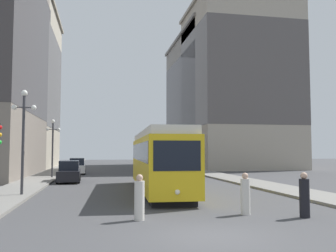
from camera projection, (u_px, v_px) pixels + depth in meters
The scene contains 15 objects.
ground_plane at pixel (212, 236), 11.47m from camera, with size 200.00×200.00×0.00m, color #424244.
sidewalk_left at pixel (58, 170), 49.06m from camera, with size 3.04×120.00×0.15m, color gray.
sidewalk_right at pixel (186, 169), 52.33m from camera, with size 3.04×120.00×0.15m, color gray.
streetcar at pixel (158, 159), 24.00m from camera, with size 3.25×14.93×3.89m.
transit_bus at pixel (164, 157), 43.20m from camera, with size 2.59×11.29×3.45m.
parked_car_left_near at pixel (77, 167), 42.27m from camera, with size 2.07×4.60×1.82m.
parked_car_left_mid at pixel (69, 172), 31.19m from camera, with size 2.00×4.75×1.82m.
pedestrian_crossing_near at pixel (139, 199), 14.11m from camera, with size 0.39×0.39×1.76m.
pedestrian_crossing_far at pixel (304, 196), 14.68m from camera, with size 0.40×0.40×1.80m.
pedestrian_on_sidewalk at pixel (245, 195), 15.36m from camera, with size 0.39×0.39×1.74m.
lamp_post_left_near at pixel (23, 126), 21.45m from camera, with size 1.41×0.36×6.10m.
lamp_post_left_far at pixel (53, 139), 35.12m from camera, with size 1.41×0.36×5.53m.
building_left_corner at pixel (16, 86), 55.89m from camera, with size 12.09×17.28×24.26m.
building_right_corner at pixel (215, 100), 66.56m from camera, with size 14.07×24.05×23.18m.
building_right_midblock at pixel (239, 84), 56.84m from camera, with size 15.32×16.04×25.21m.
Camera 1 is at (-3.54, -11.22, 2.67)m, focal length 39.16 mm.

